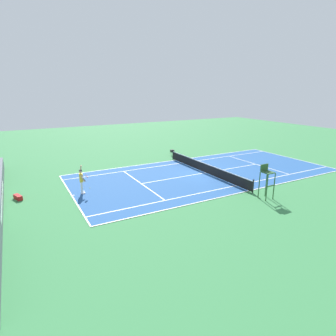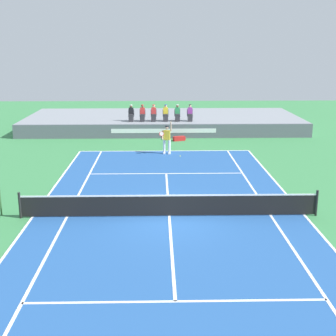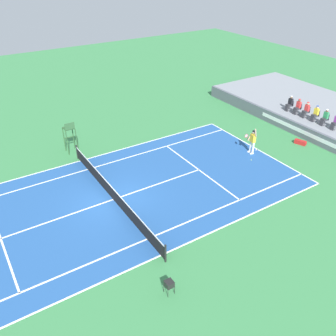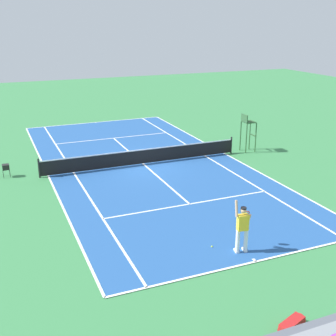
{
  "view_description": "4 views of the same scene",
  "coord_description": "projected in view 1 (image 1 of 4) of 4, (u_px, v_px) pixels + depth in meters",
  "views": [
    {
      "loc": [
        -20.11,
        15.03,
        7.45
      ],
      "look_at": [
        0.04,
        3.89,
        1.0
      ],
      "focal_mm": 30.14,
      "sensor_mm": 36.0,
      "label": 1
    },
    {
      "loc": [
        -0.45,
        -17.47,
        6.69
      ],
      "look_at": [
        0.04,
        3.89,
        1.0
      ],
      "focal_mm": 49.44,
      "sensor_mm": 36.0,
      "label": 2
    },
    {
      "loc": [
        16.58,
        -6.61,
        12.88
      ],
      "look_at": [
        0.04,
        3.89,
        1.0
      ],
      "focal_mm": 38.59,
      "sensor_mm": 36.0,
      "label": 3
    },
    {
      "loc": [
        8.09,
        23.22,
        8.15
      ],
      "look_at": [
        0.04,
        3.89,
        1.0
      ],
      "focal_mm": 46.83,
      "sensor_mm": 36.0,
      "label": 4
    }
  ],
  "objects": [
    {
      "name": "court",
      "position": [
        205.0,
        173.0,
        25.95
      ],
      "size": [
        11.08,
        23.88,
        0.03
      ],
      "color": "#235193",
      "rests_on": "ground"
    },
    {
      "name": "umpire_chair",
      "position": [
        267.0,
        177.0,
        19.56
      ],
      "size": [
        0.77,
        0.77,
        2.44
      ],
      "color": "#2D562D",
      "rests_on": "ground"
    },
    {
      "name": "tennis_ball",
      "position": [
        90.0,
        188.0,
        21.92
      ],
      "size": [
        0.07,
        0.07,
        0.07
      ],
      "primitive_type": "sphere",
      "color": "#D1E533",
      "rests_on": "ground"
    },
    {
      "name": "ball_hopper",
      "position": [
        172.0,
        151.0,
        32.58
      ],
      "size": [
        0.36,
        0.36,
        0.7
      ],
      "color": "black",
      "rests_on": "ground"
    },
    {
      "name": "barrier_wall",
      "position": [
        0.0,
        200.0,
        18.21
      ],
      "size": [
        22.18,
        0.25,
        1.03
      ],
      "color": "#565B66",
      "rests_on": "ground"
    },
    {
      "name": "ground_plane",
      "position": [
        205.0,
        173.0,
        25.96
      ],
      "size": [
        80.0,
        80.0,
        0.0
      ],
      "primitive_type": "plane",
      "color": "#387F47"
    },
    {
      "name": "equipment_bag",
      "position": [
        18.0,
        197.0,
        19.71
      ],
      "size": [
        0.96,
        0.6,
        0.32
      ],
      "color": "red",
      "rests_on": "ground"
    },
    {
      "name": "tennis_player",
      "position": [
        82.0,
        181.0,
        20.63
      ],
      "size": [
        0.81,
        0.62,
        2.08
      ],
      "color": "white",
      "rests_on": "ground"
    },
    {
      "name": "net",
      "position": [
        205.0,
        168.0,
        25.81
      ],
      "size": [
        11.98,
        0.1,
        1.07
      ],
      "color": "black",
      "rests_on": "ground"
    }
  ]
}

